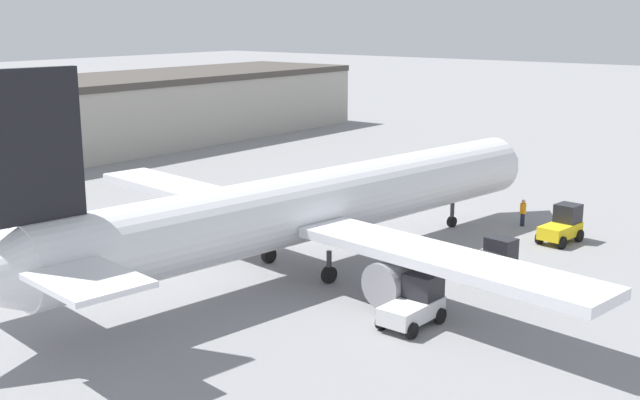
% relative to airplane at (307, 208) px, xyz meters
% --- Properties ---
extents(ground_plane, '(400.00, 400.00, 0.00)m').
position_rel_airplane_xyz_m(ground_plane, '(0.99, -0.14, -3.57)').
color(ground_plane, gray).
extents(airplane, '(41.73, 36.33, 11.89)m').
position_rel_airplane_xyz_m(airplane, '(0.00, 0.00, 0.00)').
color(airplane, white).
rests_on(airplane, ground_plane).
extents(ground_crew_worker, '(0.40, 0.40, 1.84)m').
position_rel_airplane_xyz_m(ground_crew_worker, '(16.37, -5.52, -2.59)').
color(ground_crew_worker, '#1E2338').
rests_on(ground_crew_worker, ground_plane).
extents(baggage_tug, '(3.29, 2.13, 2.33)m').
position_rel_airplane_xyz_m(baggage_tug, '(14.26, -9.11, -2.51)').
color(baggage_tug, yellow).
rests_on(baggage_tug, ground_plane).
extents(belt_loader_truck, '(2.73, 2.32, 2.36)m').
position_rel_airplane_xyz_m(belt_loader_truck, '(4.46, -9.25, -2.49)').
color(belt_loader_truck, beige).
rests_on(belt_loader_truck, ground_plane).
extents(pushback_tug, '(3.40, 2.01, 2.30)m').
position_rel_airplane_xyz_m(pushback_tug, '(-3.29, -9.04, -2.52)').
color(pushback_tug, silver).
rests_on(pushback_tug, ground_plane).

